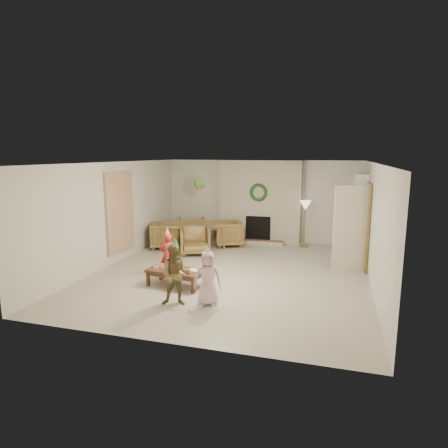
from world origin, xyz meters
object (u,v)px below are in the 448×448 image
at_px(coffee_table_top, 176,271).
at_px(child_plaid, 176,275).
at_px(dining_chair_left, 165,235).
at_px(child_red, 168,256).
at_px(dining_chair_right, 228,233).
at_px(dining_chair_far, 192,229).
at_px(child_pink, 208,278).
at_px(dining_table, 193,236).
at_px(dining_chair_near, 195,241).

relative_size(coffee_table_top, child_plaid, 1.04).
height_order(dining_chair_left, coffee_table_top, dining_chair_left).
height_order(dining_chair_left, child_plaid, child_plaid).
bearing_deg(child_red, child_plaid, 99.11).
distance_m(child_red, child_plaid, 1.57).
height_order(coffee_table_top, child_red, child_red).
xyz_separation_m(dining_chair_right, child_red, (-0.47, -3.27, 0.13)).
bearing_deg(dining_chair_right, dining_chair_far, -128.66).
bearing_deg(child_pink, dining_chair_far, 98.67).
xyz_separation_m(child_plaid, child_pink, (0.54, 0.17, -0.06)).
height_order(dining_chair_right, child_pink, child_pink).
bearing_deg(dining_table, dining_chair_left, 180.00).
xyz_separation_m(dining_chair_near, dining_chair_left, (-1.10, 0.43, 0.00)).
xyz_separation_m(dining_chair_right, coffee_table_top, (-0.09, -3.72, -0.04)).
relative_size(dining_chair_far, dining_chair_left, 1.00).
xyz_separation_m(coffee_table_top, child_plaid, (0.40, -0.91, 0.23)).
height_order(child_plaid, child_pink, child_plaid).
relative_size(dining_chair_far, coffee_table_top, 0.70).
bearing_deg(child_red, dining_table, -100.79).
bearing_deg(dining_chair_near, dining_chair_far, 90.00).
xyz_separation_m(dining_chair_near, child_pink, (1.47, -3.29, 0.13)).
distance_m(child_plaid, child_pink, 0.57).
height_order(dining_chair_right, coffee_table_top, dining_chair_right).
relative_size(dining_table, child_pink, 1.90).
height_order(coffee_table_top, child_pink, child_pink).
bearing_deg(dining_chair_near, child_pink, -89.55).
xyz_separation_m(dining_table, coffee_table_top, (0.87, -3.31, -0.00)).
relative_size(dining_chair_left, child_red, 0.80).
distance_m(dining_chair_far, child_plaid, 5.24).
distance_m(dining_chair_right, coffee_table_top, 3.73).
bearing_deg(dining_chair_left, child_pink, -169.01).
height_order(dining_table, coffee_table_top, dining_table).
relative_size(dining_table, child_plaid, 1.70).
bearing_deg(child_pink, child_plaid, -177.55).
xyz_separation_m(dining_chair_far, child_pink, (2.14, -4.81, 0.13)).
relative_size(dining_chair_far, dining_chair_right, 1.00).
distance_m(dining_chair_left, child_plaid, 4.39).
distance_m(dining_chair_near, dining_chair_far, 1.66).
bearing_deg(dining_table, child_pink, -89.64).
bearing_deg(dining_chair_near, coffee_table_top, -101.83).
xyz_separation_m(dining_chair_near, dining_chair_right, (0.62, 1.18, 0.00)).
distance_m(dining_table, coffee_table_top, 3.42).
distance_m(dining_chair_near, child_pink, 3.60).
bearing_deg(dining_chair_near, child_red, -109.45).
distance_m(dining_table, dining_chair_far, 0.83).
bearing_deg(dining_chair_right, coffee_table_top, -24.99).
distance_m(dining_chair_near, child_red, 2.10).
bearing_deg(dining_chair_left, dining_chair_near, -135.00).
bearing_deg(dining_chair_right, child_pink, -12.87).
bearing_deg(child_red, dining_chair_left, -84.11).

